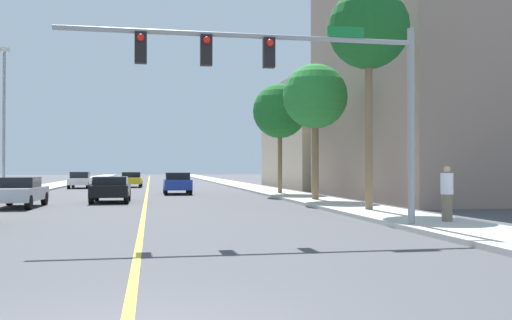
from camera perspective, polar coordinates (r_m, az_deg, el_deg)
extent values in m
plane|color=#47474C|center=(47.91, -11.00, -2.90)|extent=(192.00, 192.00, 0.00)
cube|color=beige|center=(48.76, -21.41, -2.74)|extent=(2.86, 168.00, 0.15)
cube|color=beige|center=(48.66, -0.58, -2.79)|extent=(2.86, 168.00, 0.15)
cube|color=yellow|center=(47.91, -11.00, -2.90)|extent=(0.16, 144.00, 0.01)
cube|color=gray|center=(35.44, 19.73, 8.76)|extent=(13.04, 16.31, 15.27)
cube|color=tan|center=(51.21, 7.92, 2.43)|extent=(10.23, 15.70, 9.28)
cylinder|color=gray|center=(17.02, 15.54, 3.36)|extent=(0.20, 0.20, 5.74)
cylinder|color=gray|center=(15.85, -1.40, 12.57)|extent=(10.03, 0.14, 0.14)
cube|color=black|center=(15.89, 1.33, 10.87)|extent=(0.32, 0.24, 0.84)
sphere|color=red|center=(15.81, 1.43, 11.86)|extent=(0.20, 0.20, 0.20)
cube|color=black|center=(15.63, -5.10, 11.07)|extent=(0.32, 0.24, 0.84)
sphere|color=red|center=(15.55, -5.05, 12.08)|extent=(0.20, 0.20, 0.20)
cube|color=black|center=(15.56, -11.67, 11.14)|extent=(0.32, 0.24, 0.84)
sphere|color=red|center=(15.48, -11.68, 12.15)|extent=(0.20, 0.20, 0.20)
cube|color=#147233|center=(16.65, 9.14, 12.81)|extent=(1.10, 0.04, 0.28)
cylinder|color=gray|center=(34.52, -24.32, 3.33)|extent=(0.16, 0.16, 8.15)
cube|color=beige|center=(35.07, -24.28, 10.23)|extent=(0.56, 0.28, 0.20)
cylinder|color=brown|center=(22.58, 11.42, 4.16)|extent=(0.30, 0.30, 7.17)
sphere|color=#195B23|center=(23.16, 11.40, 13.03)|extent=(3.21, 3.21, 3.21)
cone|color=#195B23|center=(23.42, 13.69, 12.37)|extent=(0.52, 1.44, 1.45)
cone|color=#195B23|center=(23.91, 10.15, 12.09)|extent=(1.42, 0.65, 1.42)
cone|color=#195B23|center=(22.68, 9.21, 12.80)|extent=(0.56, 1.40, 1.53)
cone|color=#195B23|center=(22.32, 12.71, 13.03)|extent=(1.55, 0.64, 1.67)
cylinder|color=brown|center=(29.28, 6.06, 1.26)|extent=(0.35, 0.35, 5.37)
sphere|color=#287F33|center=(29.49, 6.05, 6.48)|extent=(3.38, 3.38, 3.38)
cone|color=#287F33|center=(29.77, 7.94, 6.03)|extent=(0.45, 1.62, 1.59)
cone|color=#287F33|center=(30.39, 6.85, 5.89)|extent=(1.39, 1.36, 1.40)
cone|color=#287F33|center=(30.22, 4.75, 5.92)|extent=(1.70, 1.17, 1.40)
cone|color=#287F33|center=(29.29, 4.10, 6.14)|extent=(0.55, 1.50, 1.87)
cone|color=#287F33|center=(28.49, 5.56, 6.33)|extent=(1.48, 1.10, 1.75)
cone|color=#287F33|center=(28.81, 7.57, 6.26)|extent=(1.70, 1.33, 1.57)
cylinder|color=brown|center=(36.15, 2.46, 0.83)|extent=(0.28, 0.28, 5.31)
sphere|color=#1E6B28|center=(36.32, 2.46, 5.02)|extent=(3.52, 3.52, 3.52)
cone|color=#1E6B28|center=(36.61, 4.05, 4.66)|extent=(0.51, 1.96, 1.55)
cone|color=#1E6B28|center=(37.35, 2.36, 4.55)|extent=(1.83, 0.72, 1.75)
cone|color=#1E6B28|center=(36.69, 0.91, 4.65)|extent=(1.25, 1.81, 1.55)
cone|color=#1E6B28|center=(35.55, 1.27, 4.82)|extent=(1.16, 1.55, 1.93)
cone|color=#1E6B28|center=(35.41, 3.35, 4.84)|extent=(1.53, 0.86, 1.44)
cube|color=white|center=(50.92, -17.49, -2.07)|extent=(1.81, 4.46, 0.57)
cube|color=black|center=(50.84, -17.50, -1.46)|extent=(1.55, 2.10, 0.53)
cylinder|color=black|center=(49.21, -16.80, -2.45)|extent=(0.23, 0.64, 0.64)
cylinder|color=black|center=(49.36, -18.56, -2.44)|extent=(0.23, 0.64, 0.64)
cylinder|color=black|center=(52.52, -16.49, -2.35)|extent=(0.23, 0.64, 0.64)
cylinder|color=black|center=(52.66, -18.14, -2.34)|extent=(0.23, 0.64, 0.64)
cube|color=black|center=(29.93, -14.59, -3.01)|extent=(1.88, 3.88, 0.59)
cube|color=black|center=(29.80, -14.60, -2.06)|extent=(1.65, 1.96, 0.42)
cylinder|color=black|center=(31.39, -15.93, -3.44)|extent=(0.22, 0.64, 0.64)
cylinder|color=black|center=(31.28, -12.88, -3.46)|extent=(0.22, 0.64, 0.64)
cylinder|color=black|center=(28.63, -16.46, -3.70)|extent=(0.22, 0.64, 0.64)
cylinder|color=black|center=(28.51, -13.11, -3.73)|extent=(0.22, 0.64, 0.64)
cube|color=gold|center=(52.12, -12.58, -2.06)|extent=(1.89, 4.14, 0.57)
cube|color=black|center=(52.16, -12.57, -1.48)|extent=(1.64, 1.98, 0.48)
cylinder|color=black|center=(53.68, -13.36, -2.32)|extent=(0.23, 0.64, 0.64)
cylinder|color=black|center=(53.60, -11.63, -2.33)|extent=(0.23, 0.64, 0.64)
cylinder|color=black|center=(50.67, -13.58, -2.42)|extent=(0.23, 0.64, 0.64)
cylinder|color=black|center=(50.59, -11.74, -2.42)|extent=(0.23, 0.64, 0.64)
cube|color=#1E389E|center=(38.22, -8.04, -2.47)|extent=(1.79, 3.99, 0.67)
cube|color=black|center=(37.92, -8.02, -1.63)|extent=(1.58, 1.92, 0.46)
cylinder|color=black|center=(39.65, -9.29, -2.89)|extent=(0.22, 0.64, 0.64)
cylinder|color=black|center=(39.72, -6.99, -2.89)|extent=(0.22, 0.64, 0.64)
cylinder|color=black|center=(36.76, -9.18, -3.06)|extent=(0.22, 0.64, 0.64)
cylinder|color=black|center=(36.83, -6.70, -3.06)|extent=(0.22, 0.64, 0.64)
cube|color=#BCBCC1|center=(27.31, -23.05, -3.20)|extent=(1.92, 4.19, 0.58)
cube|color=black|center=(27.33, -23.02, -2.11)|extent=(1.63, 1.80, 0.46)
cylinder|color=black|center=(25.67, -22.17, -4.02)|extent=(0.24, 0.65, 0.64)
cylinder|color=black|center=(28.62, -20.76, -3.68)|extent=(0.24, 0.65, 0.64)
cylinder|color=black|center=(28.99, -23.83, -3.63)|extent=(0.24, 0.65, 0.64)
cylinder|color=#726651|center=(18.17, 18.90, -4.64)|extent=(0.32, 0.32, 0.83)
cylinder|color=silver|center=(18.13, 18.89, -2.30)|extent=(0.38, 0.38, 0.66)
sphere|color=tan|center=(18.12, 18.89, -0.91)|extent=(0.22, 0.22, 0.22)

